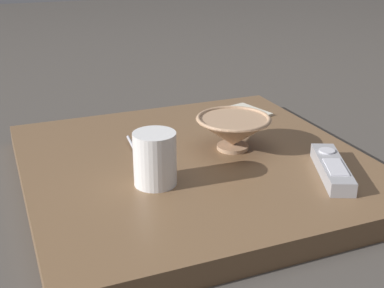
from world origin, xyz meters
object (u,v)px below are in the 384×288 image
(cereal_bowl, at_px, (233,131))
(tv_remote_near, at_px, (332,168))
(coffee_mug, at_px, (155,159))
(teaspoon, at_px, (139,157))
(folded_napkin, at_px, (238,114))

(cereal_bowl, height_order, tv_remote_near, cereal_bowl)
(coffee_mug, bearing_deg, teaspoon, -88.69)
(cereal_bowl, xyz_separation_m, coffee_mug, (0.19, 0.09, 0.01))
(coffee_mug, bearing_deg, cereal_bowl, -155.19)
(coffee_mug, xyz_separation_m, tv_remote_near, (-0.30, 0.09, -0.03))
(cereal_bowl, bearing_deg, tv_remote_near, 122.05)
(coffee_mug, relative_size, tv_remote_near, 0.53)
(coffee_mug, height_order, teaspoon, coffee_mug)
(tv_remote_near, bearing_deg, coffee_mug, -15.97)
(teaspoon, relative_size, tv_remote_near, 0.79)
(folded_napkin, bearing_deg, tv_remote_near, 91.11)
(cereal_bowl, distance_m, folded_napkin, 0.21)
(folded_napkin, bearing_deg, teaspoon, 30.36)
(teaspoon, xyz_separation_m, tv_remote_near, (-0.31, 0.18, 0.00))
(cereal_bowl, xyz_separation_m, folded_napkin, (-0.10, -0.18, -0.04))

